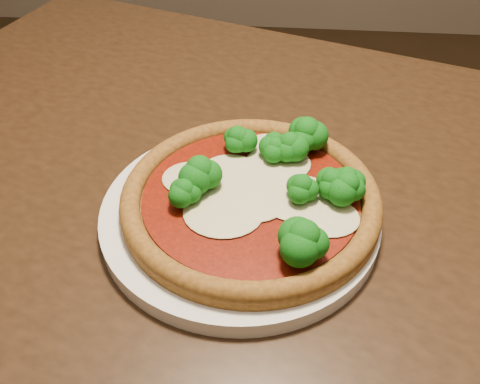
{
  "coord_description": "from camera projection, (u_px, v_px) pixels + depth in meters",
  "views": [
    {
      "loc": [
        -0.12,
        -0.53,
        1.15
      ],
      "look_at": [
        -0.15,
        -0.13,
        0.79
      ],
      "focal_mm": 40.0,
      "sensor_mm": 36.0,
      "label": 1
    }
  ],
  "objects": [
    {
      "name": "plate",
      "position": [
        240.0,
        214.0,
        0.56
      ],
      "size": [
        0.29,
        0.29,
        0.02
      ],
      "primitive_type": "cylinder",
      "color": "silver",
      "rests_on": "dining_table"
    },
    {
      "name": "pizza",
      "position": [
        258.0,
        191.0,
        0.55
      ],
      "size": [
        0.27,
        0.27,
        0.06
      ],
      "rotation": [
        0.0,
        0.0,
        -0.34
      ],
      "color": "brown",
      "rests_on": "plate"
    },
    {
      "name": "dining_table",
      "position": [
        262.0,
        241.0,
        0.7
      ],
      "size": [
        1.3,
        1.06,
        0.75
      ],
      "rotation": [
        0.0,
        0.0,
        -0.33
      ],
      "color": "black",
      "rests_on": "floor"
    }
  ]
}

